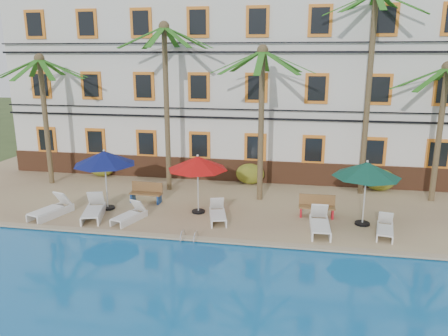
% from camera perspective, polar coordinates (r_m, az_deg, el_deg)
% --- Properties ---
extents(ground, '(100.00, 100.00, 0.00)m').
position_cam_1_polar(ground, '(17.33, -3.60, -8.81)').
color(ground, '#384C23').
rests_on(ground, ground).
extents(pool_deck, '(30.00, 12.00, 0.25)m').
position_cam_1_polar(pool_deck, '(21.86, -0.48, -3.40)').
color(pool_deck, tan).
rests_on(pool_deck, ground).
extents(pool_coping, '(30.00, 0.35, 0.06)m').
position_cam_1_polar(pool_coping, '(16.42, -4.37, -9.13)').
color(pool_coping, tan).
rests_on(pool_coping, pool_deck).
extents(hotel_building, '(25.40, 6.44, 10.22)m').
position_cam_1_polar(hotel_building, '(25.75, 1.61, 11.23)').
color(hotel_building, silver).
rests_on(hotel_building, pool_deck).
extents(palm_a, '(4.61, 4.61, 6.70)m').
position_cam_1_polar(palm_a, '(24.24, -22.51, 8.24)').
color(palm_a, brown).
rests_on(palm_a, pool_deck).
extents(palm_b, '(4.61, 4.61, 8.15)m').
position_cam_1_polar(palm_b, '(21.40, -7.60, 10.77)').
color(palm_b, brown).
rests_on(palm_b, pool_deck).
extents(palm_c, '(4.61, 4.61, 7.07)m').
position_cam_1_polar(palm_c, '(19.78, 4.93, 8.73)').
color(palm_c, brown).
rests_on(palm_c, pool_deck).
extents(palm_d, '(4.61, 4.61, 9.57)m').
position_cam_1_polar(palm_d, '(21.60, 18.58, 12.32)').
color(palm_d, brown).
rests_on(palm_d, pool_deck).
extents(palm_e, '(4.61, 4.61, 6.36)m').
position_cam_1_polar(palm_e, '(21.83, 26.61, 6.70)').
color(palm_e, brown).
rests_on(palm_e, pool_deck).
extents(shrub_left, '(1.50, 0.90, 1.10)m').
position_cam_1_polar(shrub_left, '(25.35, -15.72, 0.16)').
color(shrub_left, '#265518').
rests_on(shrub_left, pool_deck).
extents(shrub_mid, '(1.50, 0.90, 1.10)m').
position_cam_1_polar(shrub_mid, '(23.00, 3.43, -0.76)').
color(shrub_mid, '#265518').
rests_on(shrub_mid, pool_deck).
extents(shrub_right, '(1.50, 0.90, 1.10)m').
position_cam_1_polar(shrub_right, '(23.19, 19.69, -1.48)').
color(shrub_right, '#265518').
rests_on(shrub_right, pool_deck).
extents(umbrella_blue, '(2.70, 2.70, 2.69)m').
position_cam_1_polar(umbrella_blue, '(19.48, -15.34, 1.24)').
color(umbrella_blue, black).
rests_on(umbrella_blue, pool_deck).
extents(umbrella_red, '(2.58, 2.58, 2.57)m').
position_cam_1_polar(umbrella_red, '(18.39, -3.46, 0.63)').
color(umbrella_red, black).
rests_on(umbrella_red, pool_deck).
extents(umbrella_green, '(2.67, 2.67, 2.66)m').
position_cam_1_polar(umbrella_green, '(17.88, 18.15, -0.23)').
color(umbrella_green, black).
rests_on(umbrella_green, pool_deck).
extents(lounger_a, '(1.23, 2.08, 0.93)m').
position_cam_1_polar(lounger_a, '(19.88, -21.60, -5.02)').
color(lounger_a, white).
rests_on(lounger_a, pool_deck).
extents(lounger_b, '(1.29, 2.18, 0.97)m').
position_cam_1_polar(lounger_b, '(19.16, -16.65, -5.27)').
color(lounger_b, white).
rests_on(lounger_b, pool_deck).
extents(lounger_c, '(1.09, 1.78, 0.79)m').
position_cam_1_polar(lounger_c, '(18.39, -12.21, -6.02)').
color(lounger_c, white).
rests_on(lounger_c, pool_deck).
extents(lounger_d, '(1.05, 1.86, 0.83)m').
position_cam_1_polar(lounger_d, '(18.08, -0.83, -5.98)').
color(lounger_d, white).
rests_on(lounger_d, pool_deck).
extents(lounger_e, '(0.78, 2.03, 0.95)m').
position_cam_1_polar(lounger_e, '(17.34, 12.41, -7.13)').
color(lounger_e, white).
rests_on(lounger_e, pool_deck).
extents(lounger_f, '(0.85, 1.72, 0.78)m').
position_cam_1_polar(lounger_f, '(17.74, 20.29, -7.42)').
color(lounger_f, white).
rests_on(lounger_f, pool_deck).
extents(bench_left, '(1.52, 0.55, 0.93)m').
position_cam_1_polar(bench_left, '(20.48, -10.11, -3.14)').
color(bench_left, olive).
rests_on(bench_left, pool_deck).
extents(bench_right, '(1.51, 0.49, 0.93)m').
position_cam_1_polar(bench_right, '(18.81, 12.03, -4.84)').
color(bench_right, olive).
rests_on(bench_right, pool_deck).
extents(pool_ladder, '(0.54, 0.74, 0.74)m').
position_cam_1_polar(pool_ladder, '(16.35, -4.56, -9.35)').
color(pool_ladder, silver).
rests_on(pool_ladder, ground).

